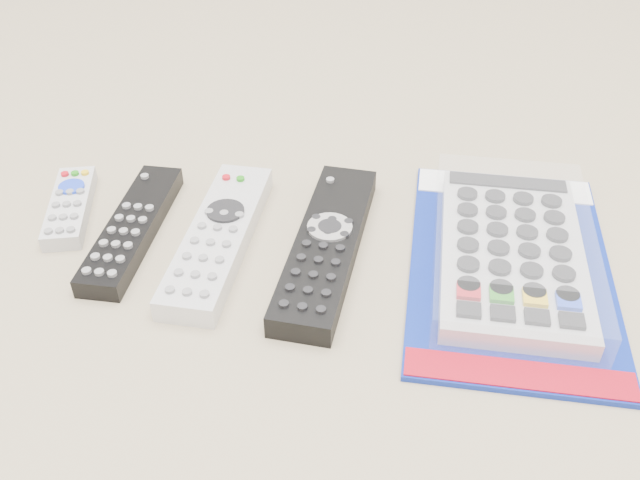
{
  "coord_description": "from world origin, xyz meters",
  "views": [
    {
      "loc": [
        0.09,
        -0.56,
        0.46
      ],
      "look_at": [
        0.07,
        -0.01,
        0.01
      ],
      "focal_mm": 40.0,
      "sensor_mm": 36.0,
      "label": 1
    }
  ],
  "objects_px": {
    "remote_small_grey": "(70,206)",
    "remote_slim_black": "(132,228)",
    "remote_large_black": "(327,245)",
    "remote_silver_dvd": "(218,237)",
    "jumbo_remote_packaged": "(512,251)"
  },
  "relations": [
    {
      "from": "remote_small_grey",
      "to": "remote_slim_black",
      "type": "relative_size",
      "value": 0.66
    },
    {
      "from": "remote_slim_black",
      "to": "remote_large_black",
      "type": "xyz_separation_m",
      "value": [
        0.2,
        -0.02,
        0.0
      ]
    },
    {
      "from": "remote_silver_dvd",
      "to": "remote_large_black",
      "type": "relative_size",
      "value": 0.92
    },
    {
      "from": "remote_small_grey",
      "to": "remote_large_black",
      "type": "distance_m",
      "value": 0.28
    },
    {
      "from": "remote_silver_dvd",
      "to": "remote_large_black",
      "type": "distance_m",
      "value": 0.11
    },
    {
      "from": "jumbo_remote_packaged",
      "to": "remote_silver_dvd",
      "type": "bearing_deg",
      "value": -177.0
    },
    {
      "from": "remote_silver_dvd",
      "to": "remote_slim_black",
      "type": "bearing_deg",
      "value": 178.79
    },
    {
      "from": "remote_slim_black",
      "to": "remote_silver_dvd",
      "type": "distance_m",
      "value": 0.09
    },
    {
      "from": "remote_large_black",
      "to": "jumbo_remote_packaged",
      "type": "xyz_separation_m",
      "value": [
        0.18,
        -0.01,
        0.01
      ]
    },
    {
      "from": "remote_small_grey",
      "to": "jumbo_remote_packaged",
      "type": "height_order",
      "value": "jumbo_remote_packaged"
    },
    {
      "from": "remote_slim_black",
      "to": "jumbo_remote_packaged",
      "type": "relative_size",
      "value": 0.61
    },
    {
      "from": "remote_small_grey",
      "to": "remote_slim_black",
      "type": "height_order",
      "value": "remote_slim_black"
    },
    {
      "from": "remote_large_black",
      "to": "jumbo_remote_packaged",
      "type": "bearing_deg",
      "value": 7.43
    },
    {
      "from": "remote_slim_black",
      "to": "remote_silver_dvd",
      "type": "xyz_separation_m",
      "value": [
        0.09,
        -0.01,
        0.0
      ]
    },
    {
      "from": "remote_slim_black",
      "to": "jumbo_remote_packaged",
      "type": "xyz_separation_m",
      "value": [
        0.38,
        -0.03,
        0.01
      ]
    }
  ]
}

